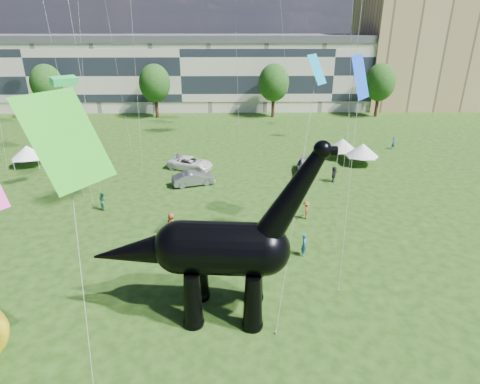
{
  "coord_description": "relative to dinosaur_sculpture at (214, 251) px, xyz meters",
  "views": [
    {
      "loc": [
        0.96,
        -16.16,
        15.31
      ],
      "look_at": [
        1.43,
        8.0,
        5.0
      ],
      "focal_mm": 30.0,
      "sensor_mm": 36.0,
      "label": 1
    }
  ],
  "objects": [
    {
      "name": "ground",
      "position": [
        0.1,
        -2.35,
        -4.0
      ],
      "size": [
        220.0,
        220.0,
        0.0
      ],
      "primitive_type": "plane",
      "color": "#16330C",
      "rests_on": "ground"
    },
    {
      "name": "terrace_row",
      "position": [
        -7.9,
        59.65,
        2.0
      ],
      "size": [
        78.0,
        11.0,
        12.0
      ],
      "primitive_type": "cube",
      "color": "beige",
      "rests_on": "ground"
    },
    {
      "name": "apartment_block",
      "position": [
        40.1,
        62.65,
        7.0
      ],
      "size": [
        28.0,
        18.0,
        22.0
      ],
      "primitive_type": "cube",
      "color": "tan",
      "rests_on": "ground"
    },
    {
      "name": "tree_far_left",
      "position": [
        -29.9,
        50.65,
        2.3
      ],
      "size": [
        5.2,
        5.2,
        9.44
      ],
      "color": "#382314",
      "rests_on": "ground"
    },
    {
      "name": "tree_mid_left",
      "position": [
        -11.9,
        50.65,
        2.3
      ],
      "size": [
        5.2,
        5.2,
        9.44
      ],
      "color": "#382314",
      "rests_on": "ground"
    },
    {
      "name": "tree_mid_right",
      "position": [
        8.1,
        50.65,
        2.3
      ],
      "size": [
        5.2,
        5.2,
        9.44
      ],
      "color": "#382314",
      "rests_on": "ground"
    },
    {
      "name": "tree_far_right",
      "position": [
        26.1,
        50.65,
        2.3
      ],
      "size": [
        5.2,
        5.2,
        9.44
      ],
      "color": "#382314",
      "rests_on": "ground"
    },
    {
      "name": "dinosaur_sculpture",
      "position": [
        0.0,
        0.0,
        0.0
      ],
      "size": [
        12.98,
        3.81,
        10.58
      ],
      "rotation": [
        0.0,
        0.0,
        -0.08
      ],
      "color": "black",
      "rests_on": "ground"
    },
    {
      "name": "car_silver",
      "position": [
        -16.04,
        23.73,
        -3.34
      ],
      "size": [
        2.34,
        4.12,
        1.32
      ],
      "primitive_type": "imported",
      "rotation": [
        0.0,
        0.0,
        0.21
      ],
      "color": "silver",
      "rests_on": "ground"
    },
    {
      "name": "car_grey",
      "position": [
        -2.92,
        19.29,
        -3.3
      ],
      "size": [
        4.49,
        2.72,
        1.4
      ],
      "primitive_type": "imported",
      "rotation": [
        0.0,
        0.0,
        1.89
      ],
      "color": "slate",
      "rests_on": "ground"
    },
    {
      "name": "car_white",
      "position": [
        -3.65,
        24.04,
        -3.29
      ],
      "size": [
        5.58,
        3.98,
        1.41
      ],
      "primitive_type": "imported",
      "rotation": [
        0.0,
        0.0,
        1.21
      ],
      "color": "white",
      "rests_on": "ground"
    },
    {
      "name": "car_dark",
      "position": [
        9.0,
        22.44,
        -3.34
      ],
      "size": [
        2.51,
        4.78,
        1.32
      ],
      "primitive_type": "imported",
      "rotation": [
        0.0,
        0.0,
        -0.15
      ],
      "color": "#595960",
      "rests_on": "ground"
    },
    {
      "name": "gazebo_near",
      "position": [
        15.95,
        25.28,
        -2.23
      ],
      "size": [
        4.42,
        4.42,
        2.51
      ],
      "rotation": [
        0.0,
        0.0,
        -0.26
      ],
      "color": "silver",
      "rests_on": "ground"
    },
    {
      "name": "gazebo_far",
      "position": [
        14.26,
        27.71,
        -2.29
      ],
      "size": [
        4.28,
        4.28,
        2.42
      ],
      "rotation": [
        0.0,
        0.0,
        0.27
      ],
      "color": "silver",
      "rests_on": "ground"
    },
    {
      "name": "gazebo_left",
      "position": [
        -22.21,
        25.49,
        -2.3
      ],
      "size": [
        4.06,
        4.06,
        2.42
      ],
      "rotation": [
        0.0,
        0.0,
        0.19
      ],
      "color": "white",
      "rests_on": "ground"
    },
    {
      "name": "visitors",
      "position": [
        -3.68,
        12.46,
        -3.15
      ],
      "size": [
        52.53,
        39.8,
        1.81
      ],
      "color": "#9F534F",
      "rests_on": "ground"
    }
  ]
}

